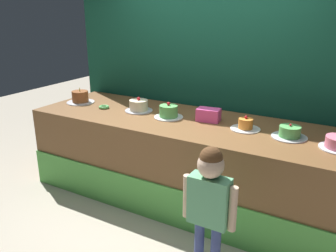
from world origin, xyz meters
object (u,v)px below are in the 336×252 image
child_figure (209,197)px  cake_center_right (245,125)px  donut (104,107)px  pink_box (209,115)px  cake_left (139,106)px  cake_center_left (169,112)px  cake_far_left (80,97)px  cake_right (290,133)px

child_figure → cake_center_right: child_figure is taller
donut → pink_box: bearing=7.5°
pink_box → cake_center_right: (0.42, -0.07, -0.02)m
child_figure → cake_left: 1.73m
cake_center_left → cake_center_right: 0.85m
pink_box → cake_left: size_ratio=0.75×
pink_box → cake_center_right: bearing=-9.1°
cake_left → cake_center_right: cake_left is taller
child_figure → cake_center_left: (-0.92, 1.00, 0.26)m
cake_far_left → cake_center_right: 2.11m
donut → cake_center_right: 1.69m
donut → cake_left: size_ratio=0.39×
child_figure → cake_far_left: size_ratio=3.29×
cake_right → cake_center_right: bearing=177.4°
cake_right → cake_left: bearing=179.0°
pink_box → cake_left: (-0.84, -0.06, -0.01)m
pink_box → donut: 1.28m
cake_center_right → cake_right: 0.42m
cake_center_left → cake_center_right: cake_center_left is taller
pink_box → cake_far_left: 1.69m
pink_box → cake_center_left: 0.43m
cake_far_left → cake_center_left: 1.27m
donut → cake_right: (2.11, 0.08, 0.03)m
cake_center_right → cake_right: (0.42, -0.02, 0.00)m
cake_far_left → cake_right: (2.53, 0.02, -0.02)m
cake_center_left → cake_right: cake_center_left is taller
cake_left → donut: bearing=-165.3°
cake_far_left → cake_center_right: bearing=1.2°
child_figure → pink_box: (-0.50, 1.11, 0.27)m
child_figure → cake_right: size_ratio=3.48×
child_figure → cake_center_right: (-0.08, 1.04, 0.24)m
donut → cake_center_left: size_ratio=0.39×
cake_left → cake_center_right: bearing=-0.5°
child_figure → pink_box: size_ratio=4.70×
cake_far_left → cake_right: cake_far_left is taller
donut → cake_center_right: bearing=3.4°
pink_box → cake_right: bearing=-5.8°
cake_center_right → cake_far_left: bearing=-178.8°
child_figure → cake_far_left: bearing=155.5°
pink_box → cake_center_left: bearing=-166.1°
donut → cake_far_left: size_ratio=0.36×
cake_far_left → cake_left: size_ratio=1.08×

